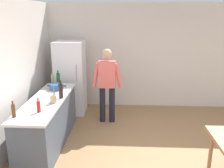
{
  "coord_description": "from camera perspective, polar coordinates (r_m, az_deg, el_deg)",
  "views": [
    {
      "loc": [
        -0.57,
        -3.39,
        2.43
      ],
      "look_at": [
        -0.82,
        1.38,
        1.05
      ],
      "focal_mm": 39.12,
      "sensor_mm": 36.0,
      "label": 1
    }
  ],
  "objects": [
    {
      "name": "wall_back",
      "position": [
        6.51,
        7.98,
        6.42
      ],
      "size": [
        6.4,
        0.12,
        2.7
      ],
      "primitive_type": "cube",
      "color": "silver",
      "rests_on": "ground_plane"
    },
    {
      "name": "utensil_jar",
      "position": [
        4.45,
        -13.53,
        -3.35
      ],
      "size": [
        0.11,
        0.11,
        0.32
      ],
      "color": "tan",
      "rests_on": "kitchen_counter"
    },
    {
      "name": "kitchen_counter",
      "position": [
        4.85,
        -14.64,
        -8.48
      ],
      "size": [
        0.64,
        2.2,
        0.9
      ],
      "color": "#4C5666",
      "rests_on": "ground_plane"
    },
    {
      "name": "bottle_sauce_red",
      "position": [
        4.1,
        -16.78,
        -5.05
      ],
      "size": [
        0.06,
        0.06,
        0.24
      ],
      "color": "#B22319",
      "rests_on": "kitchen_counter"
    },
    {
      "name": "bottle_beer_brown",
      "position": [
        4.03,
        -22.02,
        -5.77
      ],
      "size": [
        0.06,
        0.06,
        0.26
      ],
      "color": "#5B3314",
      "rests_on": "kitchen_counter"
    },
    {
      "name": "bottle_wine_dark",
      "position": [
        4.65,
        -11.89,
        -1.53
      ],
      "size": [
        0.08,
        0.08,
        0.34
      ],
      "color": "black",
      "rests_on": "kitchen_counter"
    },
    {
      "name": "person",
      "position": [
        5.45,
        -1.15,
        0.68
      ],
      "size": [
        0.7,
        0.22,
        1.7
      ],
      "color": "#1E1E2D",
      "rests_on": "ground_plane"
    },
    {
      "name": "bottle_vinegar_tall",
      "position": [
        5.46,
        -13.72,
        0.87
      ],
      "size": [
        0.06,
        0.06,
        0.32
      ],
      "color": "gray",
      "rests_on": "kitchen_counter"
    },
    {
      "name": "refrigerator",
      "position": [
        6.14,
        -9.67,
        1.46
      ],
      "size": [
        0.7,
        0.67,
        1.8
      ],
      "color": "white",
      "rests_on": "ground_plane"
    },
    {
      "name": "bottle_wine_green",
      "position": [
        5.48,
        -12.44,
        1.13
      ],
      "size": [
        0.08,
        0.08,
        0.34
      ],
      "color": "#1E5123",
      "rests_on": "kitchen_counter"
    },
    {
      "name": "cooking_pot",
      "position": [
        5.22,
        -12.81,
        -0.61
      ],
      "size": [
        0.4,
        0.28,
        0.12
      ],
      "color": "#285193",
      "rests_on": "kitchen_counter"
    }
  ]
}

